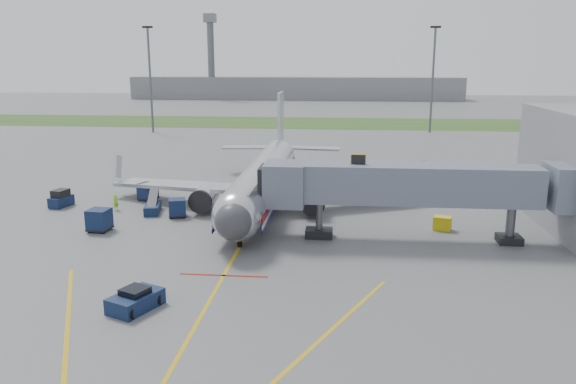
# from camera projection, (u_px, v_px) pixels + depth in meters

# --- Properties ---
(ground) EXTENTS (400.00, 400.00, 0.00)m
(ground) POSITION_uv_depth(u_px,v_px,m) (235.00, 255.00, 41.44)
(ground) COLOR #565659
(ground) RESTS_ON ground
(grass_strip) EXTENTS (300.00, 25.00, 0.01)m
(grass_strip) POSITION_uv_depth(u_px,v_px,m) (309.00, 123.00, 128.61)
(grass_strip) COLOR #2D4C1E
(grass_strip) RESTS_ON ground
(apron_markings) EXTENTS (21.52, 50.00, 0.01)m
(apron_markings) POSITION_uv_depth(u_px,v_px,m) (212.00, 296.00, 34.27)
(apron_markings) COLOR gold
(apron_markings) RESTS_ON ground
(airliner) EXTENTS (32.10, 35.67, 10.25)m
(airliner) POSITION_uv_depth(u_px,v_px,m) (263.00, 178.00, 55.60)
(airliner) COLOR silver
(airliner) RESTS_ON ground
(jet_bridge) EXTENTS (25.30, 4.00, 6.90)m
(jet_bridge) POSITION_uv_depth(u_px,v_px,m) (407.00, 185.00, 44.04)
(jet_bridge) COLOR slate
(jet_bridge) RESTS_ON ground
(light_mast_left) EXTENTS (2.00, 0.44, 20.40)m
(light_mast_left) POSITION_uv_depth(u_px,v_px,m) (150.00, 77.00, 109.60)
(light_mast_left) COLOR #595B60
(light_mast_left) RESTS_ON ground
(light_mast_right) EXTENTS (2.00, 0.44, 20.40)m
(light_mast_right) POSITION_uv_depth(u_px,v_px,m) (433.00, 77.00, 109.24)
(light_mast_right) COLOR #595B60
(light_mast_right) RESTS_ON ground
(distant_terminal) EXTENTS (120.00, 14.00, 8.00)m
(distant_terminal) POSITION_uv_depth(u_px,v_px,m) (295.00, 88.00, 206.13)
(distant_terminal) COLOR slate
(distant_terminal) RESTS_ON ground
(control_tower) EXTENTS (4.00, 4.00, 30.00)m
(control_tower) POSITION_uv_depth(u_px,v_px,m) (211.00, 50.00, 201.07)
(control_tower) COLOR #595B60
(control_tower) RESTS_ON ground
(pushback_tug) EXTENTS (2.97, 3.57, 1.28)m
(pushback_tug) POSITION_uv_depth(u_px,v_px,m) (135.00, 300.00, 32.45)
(pushback_tug) COLOR #0D153C
(pushback_tug) RESTS_ON ground
(baggage_tug) EXTENTS (1.76, 2.65, 1.70)m
(baggage_tug) POSITION_uv_depth(u_px,v_px,m) (61.00, 199.00, 55.10)
(baggage_tug) COLOR #0D153C
(baggage_tug) RESTS_ON ground
(baggage_cart_a) EXTENTS (1.94, 1.94, 1.68)m
(baggage_cart_a) POSITION_uv_depth(u_px,v_px,m) (177.00, 208.00, 51.45)
(baggage_cart_a) COLOR #0D153C
(baggage_cart_a) RESTS_ON ground
(baggage_cart_b) EXTENTS (1.90, 1.90, 1.88)m
(baggage_cart_b) POSITION_uv_depth(u_px,v_px,m) (99.00, 220.00, 47.17)
(baggage_cart_b) COLOR #0D153C
(baggage_cart_b) RESTS_ON ground
(baggage_cart_c) EXTENTS (2.09, 2.09, 1.77)m
(baggage_cart_c) POSITION_uv_depth(u_px,v_px,m) (148.00, 191.00, 57.63)
(baggage_cart_c) COLOR #0D153C
(baggage_cart_c) RESTS_ON ground
(belt_loader) EXTENTS (1.98, 4.14, 1.95)m
(belt_loader) POSITION_uv_depth(u_px,v_px,m) (153.00, 207.00, 53.04)
(belt_loader) COLOR #0D153C
(belt_loader) RESTS_ON ground
(ground_power_cart) EXTENTS (1.69, 1.37, 1.17)m
(ground_power_cart) POSITION_uv_depth(u_px,v_px,m) (442.00, 223.00, 47.51)
(ground_power_cart) COLOR yellow
(ground_power_cart) RESTS_ON ground
(ramp_worker) EXTENTS (0.64, 0.67, 1.54)m
(ramp_worker) POSITION_uv_depth(u_px,v_px,m) (116.00, 202.00, 53.77)
(ramp_worker) COLOR #98DC19
(ramp_worker) RESTS_ON ground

